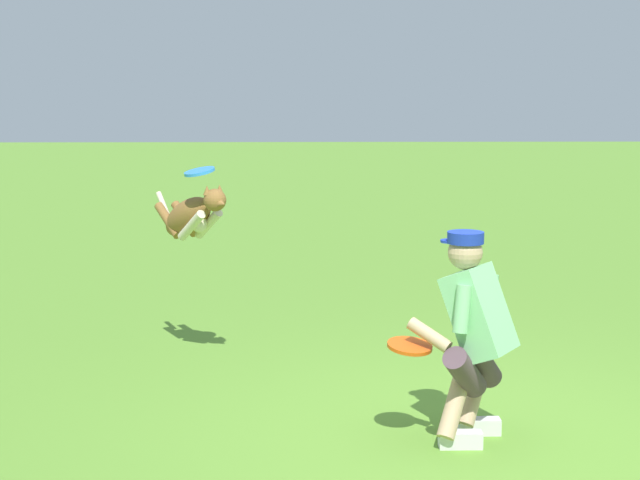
{
  "coord_description": "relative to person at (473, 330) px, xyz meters",
  "views": [
    {
      "loc": [
        1.06,
        5.8,
        2.2
      ],
      "look_at": [
        0.91,
        -0.99,
        1.11
      ],
      "focal_mm": 56.57,
      "sensor_mm": 36.0,
      "label": 1
    }
  ],
  "objects": [
    {
      "name": "ground_plane",
      "position": [
        -0.01,
        0.09,
        -0.7
      ],
      "size": [
        60.0,
        60.0,
        0.0
      ],
      "primitive_type": "plane",
      "color": "#5D9130"
    },
    {
      "name": "person",
      "position": [
        0.0,
        0.0,
        0.0
      ],
      "size": [
        0.71,
        0.62,
        1.29
      ],
      "rotation": [
        0.0,
        0.0,
        -0.59
      ],
      "color": "silver",
      "rests_on": "ground_plane"
    },
    {
      "name": "dog",
      "position": [
        1.88,
        -1.81,
        0.46
      ],
      "size": [
        0.66,
        0.86,
        0.53
      ],
      "rotation": [
        0.0,
        0.0,
        2.21
      ],
      "color": "brown"
    },
    {
      "name": "frisbee_flying",
      "position": [
        1.79,
        -1.56,
        0.82
      ],
      "size": [
        0.31,
        0.31,
        0.07
      ],
      "primitive_type": "cylinder",
      "rotation": [
        -0.02,
        0.21,
        0.46
      ],
      "color": "#318AEA"
    },
    {
      "name": "frisbee_held",
      "position": [
        0.39,
        0.03,
        -0.09
      ],
      "size": [
        0.34,
        0.33,
        0.08
      ],
      "primitive_type": "cylinder",
      "rotation": [
        0.1,
        0.11,
        2.89
      ],
      "color": "#E35212",
      "rests_on": "person"
    }
  ]
}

